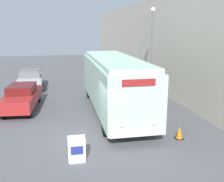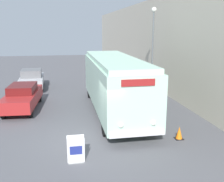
{
  "view_description": "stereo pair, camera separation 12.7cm",
  "coord_description": "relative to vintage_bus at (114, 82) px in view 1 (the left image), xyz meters",
  "views": [
    {
      "loc": [
        -1.21,
        -10.82,
        4.84
      ],
      "look_at": [
        1.22,
        1.5,
        1.87
      ],
      "focal_mm": 42.0,
      "sensor_mm": 36.0,
      "label": 1
    },
    {
      "loc": [
        -1.08,
        -10.84,
        4.84
      ],
      "look_at": [
        1.22,
        1.5,
        1.87
      ],
      "focal_mm": 42.0,
      "sensor_mm": 36.0,
      "label": 2
    }
  ],
  "objects": [
    {
      "name": "streetlamp",
      "position": [
        3.44,
        3.28,
        2.29
      ],
      "size": [
        0.36,
        0.36,
        6.33
      ],
      "color": "#595E60",
      "rests_on": "ground_plane"
    },
    {
      "name": "vintage_bus",
      "position": [
        0.0,
        0.0,
        0.0
      ],
      "size": [
        2.53,
        10.03,
        3.25
      ],
      "color": "black",
      "rests_on": "ground_plane"
    },
    {
      "name": "traffic_cone",
      "position": [
        2.1,
        -4.52,
        -1.54
      ],
      "size": [
        0.36,
        0.36,
        0.58
      ],
      "color": "black",
      "rests_on": "ground_plane"
    },
    {
      "name": "sign_board",
      "position": [
        -2.58,
        -5.84,
        -1.33
      ],
      "size": [
        0.64,
        0.39,
        1.03
      ],
      "color": "gray",
      "rests_on": "ground_plane"
    },
    {
      "name": "parked_car_near",
      "position": [
        -5.45,
        1.55,
        -1.03
      ],
      "size": [
        2.06,
        4.83,
        1.52
      ],
      "rotation": [
        0.0,
        0.0,
        -0.07
      ],
      "color": "black",
      "rests_on": "ground_plane"
    },
    {
      "name": "parked_car_mid",
      "position": [
        -5.55,
        7.41,
        -1.02
      ],
      "size": [
        2.05,
        4.46,
        1.59
      ],
      "rotation": [
        0.0,
        0.0,
        0.04
      ],
      "color": "black",
      "rests_on": "ground_plane"
    },
    {
      "name": "ground_plane",
      "position": [
        -1.82,
        -3.96,
        -1.83
      ],
      "size": [
        80.0,
        80.0,
        0.0
      ],
      "primitive_type": "plane",
      "color": "#56565B"
    },
    {
      "name": "building_wall_right",
      "position": [
        4.78,
        6.04,
        1.84
      ],
      "size": [
        0.3,
        60.0,
        7.33
      ],
      "color": "beige",
      "rests_on": "ground_plane"
    }
  ]
}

